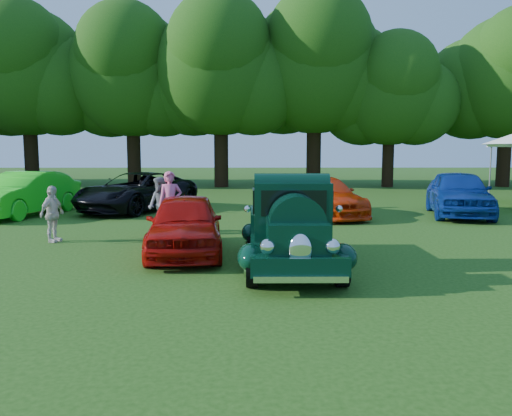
{
  "coord_description": "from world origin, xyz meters",
  "views": [
    {
      "loc": [
        -0.3,
        -10.36,
        2.44
      ],
      "look_at": [
        -0.19,
        1.17,
        1.1
      ],
      "focal_mm": 35.0,
      "sensor_mm": 36.0,
      "label": 1
    }
  ],
  "objects_px": {
    "back_car_lime": "(25,194)",
    "red_convertible": "(185,224)",
    "hero_pickup": "(290,230)",
    "back_car_black": "(137,192)",
    "back_car_blue": "(459,193)",
    "back_car_orange": "(323,197)",
    "spectator_white": "(52,214)",
    "spectator_pink": "(170,203)",
    "spectator_grey": "(160,205)"
  },
  "relations": [
    {
      "from": "back_car_blue",
      "to": "spectator_white",
      "type": "height_order",
      "value": "back_car_blue"
    },
    {
      "from": "back_car_black",
      "to": "spectator_pink",
      "type": "relative_size",
      "value": 3.04
    },
    {
      "from": "back_car_blue",
      "to": "spectator_white",
      "type": "distance_m",
      "value": 14.04
    },
    {
      "from": "back_car_lime",
      "to": "back_car_orange",
      "type": "distance_m",
      "value": 11.14
    },
    {
      "from": "spectator_grey",
      "to": "spectator_white",
      "type": "relative_size",
      "value": 1.1
    },
    {
      "from": "back_car_black",
      "to": "spectator_pink",
      "type": "xyz_separation_m",
      "value": [
        2.25,
        -5.66,
        0.14
      ]
    },
    {
      "from": "back_car_black",
      "to": "back_car_blue",
      "type": "bearing_deg",
      "value": 18.63
    },
    {
      "from": "spectator_pink",
      "to": "spectator_grey",
      "type": "xyz_separation_m",
      "value": [
        -0.36,
        0.35,
        -0.09
      ]
    },
    {
      "from": "back_car_blue",
      "to": "spectator_grey",
      "type": "distance_m",
      "value": 11.08
    },
    {
      "from": "red_convertible",
      "to": "back_car_lime",
      "type": "distance_m",
      "value": 9.83
    },
    {
      "from": "back_car_orange",
      "to": "back_car_black",
      "type": "bearing_deg",
      "value": 154.31
    },
    {
      "from": "back_car_blue",
      "to": "back_car_orange",
      "type": "bearing_deg",
      "value": -166.84
    },
    {
      "from": "hero_pickup",
      "to": "spectator_pink",
      "type": "bearing_deg",
      "value": 127.84
    },
    {
      "from": "hero_pickup",
      "to": "red_convertible",
      "type": "xyz_separation_m",
      "value": [
        -2.38,
        1.37,
        -0.07
      ]
    },
    {
      "from": "back_car_blue",
      "to": "red_convertible",
      "type": "bearing_deg",
      "value": -130.06
    },
    {
      "from": "red_convertible",
      "to": "spectator_white",
      "type": "distance_m",
      "value": 4.02
    },
    {
      "from": "red_convertible",
      "to": "back_car_orange",
      "type": "relative_size",
      "value": 0.84
    },
    {
      "from": "back_car_lime",
      "to": "spectator_grey",
      "type": "bearing_deg",
      "value": -21.98
    },
    {
      "from": "hero_pickup",
      "to": "spectator_white",
      "type": "height_order",
      "value": "hero_pickup"
    },
    {
      "from": "back_car_lime",
      "to": "spectator_grey",
      "type": "xyz_separation_m",
      "value": [
        5.77,
        -3.94,
        0.01
      ]
    },
    {
      "from": "spectator_white",
      "to": "back_car_lime",
      "type": "bearing_deg",
      "value": 46.46
    },
    {
      "from": "spectator_pink",
      "to": "spectator_white",
      "type": "bearing_deg",
      "value": -170.1
    },
    {
      "from": "back_car_black",
      "to": "back_car_orange",
      "type": "height_order",
      "value": "back_car_black"
    },
    {
      "from": "red_convertible",
      "to": "back_car_black",
      "type": "height_order",
      "value": "back_car_black"
    },
    {
      "from": "back_car_orange",
      "to": "back_car_blue",
      "type": "height_order",
      "value": "back_car_blue"
    },
    {
      "from": "spectator_grey",
      "to": "back_car_blue",
      "type": "bearing_deg",
      "value": 67.74
    },
    {
      "from": "red_convertible",
      "to": "spectator_white",
      "type": "bearing_deg",
      "value": 152.89
    },
    {
      "from": "red_convertible",
      "to": "back_car_blue",
      "type": "bearing_deg",
      "value": 31.19
    },
    {
      "from": "back_car_black",
      "to": "spectator_white",
      "type": "height_order",
      "value": "back_car_black"
    },
    {
      "from": "red_convertible",
      "to": "back_car_lime",
      "type": "bearing_deg",
      "value": 129.72
    },
    {
      "from": "back_car_black",
      "to": "red_convertible",
      "type": "bearing_deg",
      "value": -44.18
    },
    {
      "from": "back_car_orange",
      "to": "back_car_blue",
      "type": "bearing_deg",
      "value": -14.51
    },
    {
      "from": "back_car_black",
      "to": "spectator_white",
      "type": "bearing_deg",
      "value": -69.91
    },
    {
      "from": "back_car_orange",
      "to": "hero_pickup",
      "type": "bearing_deg",
      "value": -116.59
    },
    {
      "from": "hero_pickup",
      "to": "back_car_lime",
      "type": "height_order",
      "value": "hero_pickup"
    },
    {
      "from": "red_convertible",
      "to": "spectator_white",
      "type": "relative_size",
      "value": 2.77
    },
    {
      "from": "red_convertible",
      "to": "spectator_pink",
      "type": "bearing_deg",
      "value": 101.13
    },
    {
      "from": "red_convertible",
      "to": "spectator_pink",
      "type": "xyz_separation_m",
      "value": [
        -0.78,
        2.69,
        0.21
      ]
    },
    {
      "from": "spectator_white",
      "to": "back_car_blue",
      "type": "bearing_deg",
      "value": -51.71
    },
    {
      "from": "back_car_blue",
      "to": "spectator_grey",
      "type": "height_order",
      "value": "back_car_blue"
    },
    {
      "from": "back_car_lime",
      "to": "spectator_white",
      "type": "distance_m",
      "value": 6.33
    },
    {
      "from": "red_convertible",
      "to": "back_car_blue",
      "type": "height_order",
      "value": "back_car_blue"
    },
    {
      "from": "back_car_orange",
      "to": "back_car_blue",
      "type": "relative_size",
      "value": 0.99
    },
    {
      "from": "back_car_lime",
      "to": "spectator_pink",
      "type": "relative_size",
      "value": 2.71
    },
    {
      "from": "back_car_orange",
      "to": "spectator_pink",
      "type": "relative_size",
      "value": 2.7
    },
    {
      "from": "red_convertible",
      "to": "spectator_grey",
      "type": "bearing_deg",
      "value": 105.59
    },
    {
      "from": "hero_pickup",
      "to": "spectator_grey",
      "type": "height_order",
      "value": "hero_pickup"
    },
    {
      "from": "hero_pickup",
      "to": "spectator_grey",
      "type": "bearing_deg",
      "value": 128.6
    },
    {
      "from": "hero_pickup",
      "to": "back_car_orange",
      "type": "distance_m",
      "value": 8.42
    },
    {
      "from": "back_car_lime",
      "to": "red_convertible",
      "type": "bearing_deg",
      "value": -32.92
    }
  ]
}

